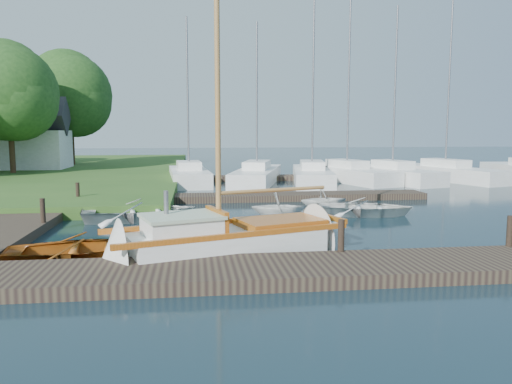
{
  "coord_description": "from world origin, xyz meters",
  "views": [
    {
      "loc": [
        -2.11,
        -16.76,
        3.28
      ],
      "look_at": [
        0.0,
        0.0,
        1.2
      ],
      "focal_mm": 35.0,
      "sensor_mm": 36.0,
      "label": 1
    }
  ],
  "objects": [
    {
      "name": "house_c",
      "position": [
        -14.0,
        22.0,
        2.58
      ],
      "size": [
        5.25,
        4.0,
        5.28
      ],
      "color": "beige",
      "rests_on": "shore"
    },
    {
      "name": "marina_boat_2",
      "position": [
        5.27,
        13.75,
        0.58
      ],
      "size": [
        3.71,
        8.95,
        12.06
      ],
      "rotation": [
        0.0,
        0.0,
        1.39
      ],
      "color": "silver",
      "rests_on": "ground"
    },
    {
      "name": "mooring_post_4",
      "position": [
        -7.0,
        0.0,
        0.7
      ],
      "size": [
        0.16,
        0.16,
        0.8
      ],
      "primitive_type": "cylinder",
      "color": "black",
      "rests_on": "left_dock"
    },
    {
      "name": "ground",
      "position": [
        0.0,
        0.0,
        0.0
      ],
      "size": [
        160.0,
        160.0,
        0.0
      ],
      "primitive_type": "plane",
      "color": "black",
      "rests_on": "ground"
    },
    {
      "name": "marina_boat_3",
      "position": [
        7.79,
        14.56,
        0.59
      ],
      "size": [
        4.6,
        8.79,
        13.08
      ],
      "rotation": [
        0.0,
        0.0,
        1.87
      ],
      "color": "silver",
      "rests_on": "ground"
    },
    {
      "name": "tender_d",
      "position": [
        3.29,
        3.39,
        0.52
      ],
      "size": [
        2.16,
        1.92,
        1.04
      ],
      "primitive_type": "imported",
      "rotation": [
        0.0,
        0.0,
        1.68
      ],
      "color": "silver",
      "rests_on": "ground"
    },
    {
      "name": "mooring_post_3",
      "position": [
        6.0,
        -5.0,
        0.7
      ],
      "size": [
        0.16,
        0.16,
        0.8
      ],
      "primitive_type": "cylinder",
      "color": "black",
      "rests_on": "near_dock"
    },
    {
      "name": "tender_c",
      "position": [
        4.5,
        1.78,
        0.38
      ],
      "size": [
        4.2,
        3.45,
        0.76
      ],
      "primitive_type": "imported",
      "rotation": [
        0.0,
        0.0,
        1.32
      ],
      "color": "silver",
      "rests_on": "ground"
    },
    {
      "name": "dinghy",
      "position": [
        -4.93,
        -3.89,
        0.39
      ],
      "size": [
        4.05,
        3.14,
        0.77
      ],
      "primitive_type": "imported",
      "rotation": [
        0.0,
        0.0,
        1.71
      ],
      "color": "#84490E",
      "rests_on": "ground"
    },
    {
      "name": "marina_boat_0",
      "position": [
        -2.39,
        14.33,
        0.57
      ],
      "size": [
        2.74,
        7.41,
        10.07
      ],
      "rotation": [
        0.0,
        0.0,
        1.65
      ],
      "color": "silver",
      "rests_on": "ground"
    },
    {
      "name": "tender_a",
      "position": [
        -4.1,
        1.74,
        0.42
      ],
      "size": [
        4.47,
        3.48,
        0.85
      ],
      "primitive_type": "imported",
      "rotation": [
        0.0,
        0.0,
        1.72
      ],
      "color": "silver",
      "rests_on": "ground"
    },
    {
      "name": "near_dock",
      "position": [
        0.0,
        -6.0,
        0.15
      ],
      "size": [
        18.0,
        2.2,
        0.3
      ],
      "primitive_type": "cube",
      "color": "black",
      "rests_on": "ground"
    },
    {
      "name": "mooring_post_1",
      "position": [
        -3.0,
        -5.0,
        0.7
      ],
      "size": [
        0.16,
        0.16,
        0.8
      ],
      "primitive_type": "cylinder",
      "color": "black",
      "rests_on": "near_dock"
    },
    {
      "name": "tender_b",
      "position": [
        1.07,
        1.6,
        0.54
      ],
      "size": [
        2.22,
        1.97,
        1.07
      ],
      "primitive_type": "imported",
      "rotation": [
        0.0,
        0.0,
        1.46
      ],
      "color": "silver",
      "rests_on": "ground"
    },
    {
      "name": "tree_3",
      "position": [
        -14.0,
        18.05,
        5.81
      ],
      "size": [
        6.41,
        6.38,
        8.74
      ],
      "color": "#332114",
      "rests_on": "shore"
    },
    {
      "name": "marina_boat_1",
      "position": [
        1.83,
        14.1,
        0.56
      ],
      "size": [
        4.44,
        9.07,
        9.82
      ],
      "rotation": [
        0.0,
        0.0,
        1.3
      ],
      "color": "silver",
      "rests_on": "ground"
    },
    {
      "name": "tree_7",
      "position": [
        -12.0,
        26.05,
        6.2
      ],
      "size": [
        6.83,
        6.83,
        9.38
      ],
      "color": "#332114",
      "rests_on": "shore"
    },
    {
      "name": "pontoon",
      "position": [
        10.0,
        16.0,
        0.15
      ],
      "size": [
        30.0,
        1.6,
        0.3
      ],
      "primitive_type": "cube",
      "color": "black",
      "rests_on": "ground"
    },
    {
      "name": "mooring_post_5",
      "position": [
        -7.0,
        5.0,
        0.7
      ],
      "size": [
        0.16,
        0.16,
        0.8
      ],
      "primitive_type": "cylinder",
      "color": "black",
      "rests_on": "left_dock"
    },
    {
      "name": "left_dock",
      "position": [
        -8.0,
        2.0,
        0.15
      ],
      "size": [
        2.2,
        18.0,
        0.3
      ],
      "primitive_type": "cube",
      "color": "black",
      "rests_on": "ground"
    },
    {
      "name": "far_dock",
      "position": [
        2.0,
        6.5,
        0.15
      ],
      "size": [
        14.0,
        1.6,
        0.3
      ],
      "primitive_type": "cube",
      "color": "black",
      "rests_on": "ground"
    },
    {
      "name": "mooring_post_2",
      "position": [
        1.5,
        -5.0,
        0.7
      ],
      "size": [
        0.16,
        0.16,
        0.8
      ],
      "primitive_type": "cylinder",
      "color": "black",
      "rests_on": "near_dock"
    },
    {
      "name": "marina_boat_4",
      "position": [
        10.53,
        13.71,
        0.57
      ],
      "size": [
        4.26,
        7.99,
        10.94
      ],
      "rotation": [
        0.0,
        0.0,
        1.85
      ],
      "color": "silver",
      "rests_on": "ground"
    },
    {
      "name": "marina_boat_5",
      "position": [
        14.55,
        14.55,
        0.58
      ],
      "size": [
        4.8,
        9.24,
        12.23
      ],
      "rotation": [
        0.0,
        0.0,
        1.88
      ],
      "color": "silver",
      "rests_on": "ground"
    },
    {
      "name": "sailboat",
      "position": [
        -1.13,
        -3.89,
        0.34
      ],
      "size": [
        7.4,
        4.09,
        9.83
      ],
      "rotation": [
        0.0,
        0.0,
        0.32
      ],
      "color": "silver",
      "rests_on": "ground"
    }
  ]
}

